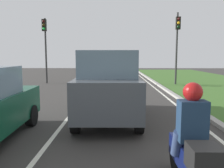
{
  "coord_description": "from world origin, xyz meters",
  "views": [
    {
      "loc": [
        0.95,
        1.05,
        2.1
      ],
      "look_at": [
        0.82,
        8.61,
        1.2
      ],
      "focal_mm": 36.6,
      "sensor_mm": 36.0,
      "label": 1
    }
  ],
  "objects": [
    {
      "name": "car_suv_ahead",
      "position": [
        0.7,
        8.67,
        1.17
      ],
      "size": [
        2.02,
        4.53,
        2.28
      ],
      "rotation": [
        0.0,
        0.0,
        0.01
      ],
      "color": "#474C51",
      "rests_on": "ground"
    },
    {
      "name": "traffic_light_near_right",
      "position": [
        5.45,
        18.12,
        3.54
      ],
      "size": [
        0.32,
        0.5,
        5.32
      ],
      "color": "#2D2D2D",
      "rests_on": "ground"
    },
    {
      "name": "traffic_light_overhead_left",
      "position": [
        -4.6,
        19.07,
        3.51
      ],
      "size": [
        0.32,
        0.5,
        5.09
      ],
      "color": "#2D2D2D",
      "rests_on": "ground"
    },
    {
      "name": "lane_line_right_edge",
      "position": [
        3.6,
        14.0,
        0.0
      ],
      "size": [
        0.12,
        32.0,
        0.01
      ],
      "primitive_type": "cube",
      "color": "silver",
      "rests_on": "ground"
    },
    {
      "name": "motorcycle",
      "position": [
        2.06,
        4.26,
        0.57
      ],
      "size": [
        0.4,
        1.9,
        1.01
      ],
      "rotation": [
        0.0,
        0.0,
        0.01
      ],
      "color": "#0C143F",
      "rests_on": "ground"
    },
    {
      "name": "lane_line_center",
      "position": [
        -0.7,
        14.0,
        0.0
      ],
      "size": [
        0.12,
        32.0,
        0.01
      ],
      "primitive_type": "cube",
      "color": "silver",
      "rests_on": "ground"
    },
    {
      "name": "curb_right",
      "position": [
        4.1,
        14.0,
        0.06
      ],
      "size": [
        0.24,
        48.0,
        0.12
      ],
      "primitive_type": "cube",
      "color": "#9E9B93",
      "rests_on": "ground"
    },
    {
      "name": "ground_plane",
      "position": [
        0.0,
        14.0,
        0.0
      ],
      "size": [
        60.0,
        60.0,
        0.0
      ],
      "primitive_type": "plane",
      "color": "#383533"
    },
    {
      "name": "rider_person",
      "position": [
        2.06,
        4.3,
        1.19
      ],
      "size": [
        0.5,
        0.4,
        1.16
      ],
      "rotation": [
        0.0,
        0.0,
        0.01
      ],
      "color": "#192D47",
      "rests_on": "ground"
    }
  ]
}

